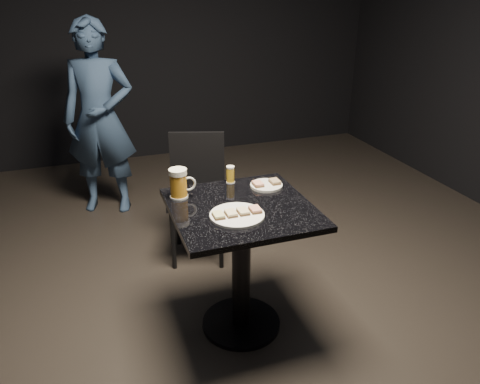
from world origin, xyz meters
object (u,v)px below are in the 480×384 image
object	(u,v)px
plate_small	(266,185)
chair	(197,188)
beer_tumbler	(230,175)
plate_large	(237,215)
patron	(99,119)
beer_mug	(179,183)
table	(241,248)

from	to	relation	value
plate_small	chair	xyz separation A→B (m)	(-0.23, 0.67, -0.26)
beer_tumbler	plate_large	bearing A→B (deg)	-103.77
plate_large	chair	world-z (taller)	chair
plate_large	chair	size ratio (longest dim) A/B	0.31
plate_small	patron	distance (m)	1.79
patron	plate_small	bearing A→B (deg)	-46.19
plate_small	beer_tumbler	xyz separation A→B (m)	(-0.17, 0.12, 0.04)
beer_mug	chair	size ratio (longest dim) A/B	0.18
plate_large	beer_mug	distance (m)	0.38
plate_small	plate_large	bearing A→B (deg)	-133.11
patron	beer_mug	bearing A→B (deg)	-61.35
plate_small	table	distance (m)	0.38
patron	beer_mug	size ratio (longest dim) A/B	9.86
plate_large	table	xyz separation A→B (m)	(0.06, 0.10, -0.25)
plate_large	table	bearing A→B (deg)	60.53
plate_small	patron	size ratio (longest dim) A/B	0.11
plate_small	beer_tumbler	distance (m)	0.21
beer_mug	plate_small	bearing A→B (deg)	-2.45
plate_large	table	size ratio (longest dim) A/B	0.35
plate_large	chair	distance (m)	0.99
patron	beer_mug	xyz separation A→B (m)	(0.30, -1.60, 0.05)
plate_small	beer_tumbler	size ratio (longest dim) A/B	1.82
patron	table	size ratio (longest dim) A/B	2.08
table	chair	bearing A→B (deg)	91.20
table	beer_mug	bearing A→B (deg)	142.54
chair	beer_mug	bearing A→B (deg)	-111.18
plate_small	chair	size ratio (longest dim) A/B	0.21
patron	beer_tumbler	bearing A→B (deg)	-49.77
beer_tumbler	chair	size ratio (longest dim) A/B	0.11
table	chair	size ratio (longest dim) A/B	0.87
table	beer_mug	xyz separation A→B (m)	(-0.27, 0.21, 0.32)
plate_small	table	bearing A→B (deg)	-138.70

